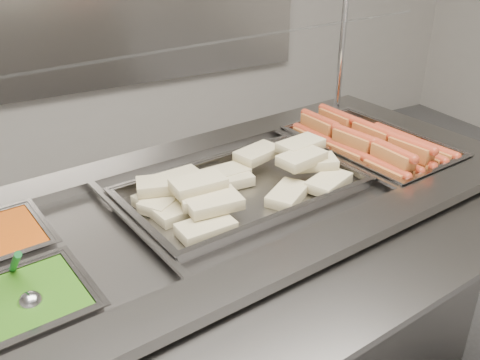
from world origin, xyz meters
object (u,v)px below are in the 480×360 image
steam_counter (228,310)px  sneeze_guard (182,53)px  pan_wraps (243,194)px  pan_hotdogs (370,153)px  serving_spoon (28,296)px

steam_counter → sneeze_guard: bearing=96.8°
steam_counter → pan_wraps: (0.06, 0.01, 0.41)m
sneeze_guard → pan_hotdogs: bearing=-12.5°
serving_spoon → sneeze_guard: bearing=37.7°
pan_hotdogs → serving_spoon: size_ratio=3.40×
steam_counter → serving_spoon: bearing=-159.5°
sneeze_guard → pan_wraps: sneeze_guard is taller
steam_counter → serving_spoon: 0.76m
sneeze_guard → pan_wraps: (0.08, -0.20, -0.38)m
steam_counter → sneeze_guard: sneeze_guard is taller
steam_counter → pan_wraps: bearing=6.8°
sneeze_guard → steam_counter: bearing=-83.2°
serving_spoon → steam_counter: bearing=20.5°
serving_spoon → pan_hotdogs: bearing=13.7°
serving_spoon → pan_wraps: bearing=19.3°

